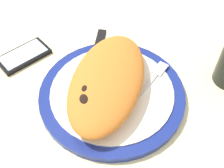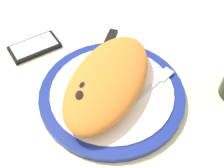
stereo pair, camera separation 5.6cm
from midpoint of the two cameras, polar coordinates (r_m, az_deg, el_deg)
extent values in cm
cube|color=beige|center=(60.20, 2.66, -3.43)|extent=(150.00, 150.00, 3.00)
cylinder|color=navy|center=(58.41, 2.74, -2.10)|extent=(30.16, 30.16, 1.52)
cylinder|color=white|center=(57.70, 2.78, -1.54)|extent=(25.48, 25.48, 0.30)
ellipsoid|color=orange|center=(56.11, 2.26, 1.00)|extent=(29.14, 18.50, 5.35)
ellipsoid|color=black|center=(50.69, 1.54, -2.71)|extent=(1.93, 1.76, 0.56)
ellipsoid|color=black|center=(51.11, -3.19, -2.58)|extent=(3.62, 3.52, 1.01)
ellipsoid|color=black|center=(52.42, -2.73, -0.52)|extent=(2.86, 2.38, 0.86)
cube|color=silver|center=(56.60, 8.16, -3.02)|extent=(13.44, 3.42, 0.40)
cube|color=silver|center=(61.68, 13.20, 1.71)|extent=(4.34, 2.91, 0.40)
cube|color=silver|center=(58.90, -1.34, 0.47)|extent=(12.89, 5.27, 0.40)
cube|color=black|center=(66.41, 1.62, 7.97)|extent=(10.28, 4.83, 1.20)
cube|color=black|center=(70.36, -13.28, 7.22)|extent=(13.36, 10.60, 1.00)
cube|color=silver|center=(69.98, -13.36, 7.56)|extent=(11.68, 9.16, 0.16)
camera|label=1|loc=(0.03, -87.13, 3.38)|focal=44.99mm
camera|label=2|loc=(0.03, 92.87, -3.38)|focal=44.99mm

